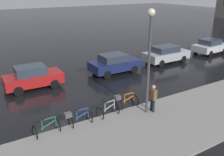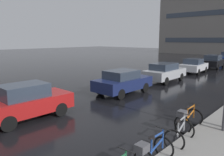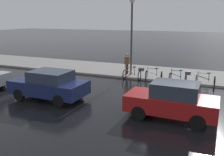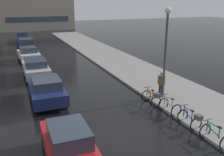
{
  "view_description": "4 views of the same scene",
  "coord_description": "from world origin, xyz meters",
  "px_view_note": "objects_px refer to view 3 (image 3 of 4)",
  "views": [
    {
      "loc": [
        13.93,
        -4.26,
        6.61
      ],
      "look_at": [
        0.95,
        3.74,
        1.0
      ],
      "focal_mm": 40.0,
      "sensor_mm": 36.0,
      "label": 1
    },
    {
      "loc": [
        6.69,
        -4.87,
        3.56
      ],
      "look_at": [
        -0.01,
        2.44,
        1.78
      ],
      "focal_mm": 35.0,
      "sensor_mm": 36.0,
      "label": 2
    },
    {
      "loc": [
        -12.78,
        -2.12,
        4.27
      ],
      "look_at": [
        -0.55,
        3.08,
        1.05
      ],
      "focal_mm": 40.0,
      "sensor_mm": 36.0,
      "label": 3
    },
    {
      "loc": [
        -4.07,
        -8.69,
        5.97
      ],
      "look_at": [
        1.76,
        5.38,
        1.25
      ],
      "focal_mm": 40.0,
      "sensor_mm": 36.0,
      "label": 4
    }
  ],
  "objects_px": {
    "car_navy": "(49,85)",
    "bicycle_farthest": "(134,73)",
    "streetlamp": "(132,27)",
    "car_red": "(172,101)",
    "bicycle_nearest": "(205,80)",
    "pedestrian": "(127,63)",
    "bicycle_second": "(180,77)",
    "bicycle_third": "(154,75)"
  },
  "relations": [
    {
      "from": "bicycle_second",
      "to": "car_navy",
      "type": "relative_size",
      "value": 0.33
    },
    {
      "from": "bicycle_second",
      "to": "bicycle_farthest",
      "type": "relative_size",
      "value": 0.95
    },
    {
      "from": "streetlamp",
      "to": "bicycle_farthest",
      "type": "bearing_deg",
      "value": -151.69
    },
    {
      "from": "car_red",
      "to": "car_navy",
      "type": "bearing_deg",
      "value": 88.68
    },
    {
      "from": "car_navy",
      "to": "streetlamp",
      "type": "relative_size",
      "value": 0.72
    },
    {
      "from": "car_navy",
      "to": "bicycle_farthest",
      "type": "bearing_deg",
      "value": -26.92
    },
    {
      "from": "bicycle_nearest",
      "to": "streetlamp",
      "type": "height_order",
      "value": "streetlamp"
    },
    {
      "from": "bicycle_second",
      "to": "streetlamp",
      "type": "distance_m",
      "value": 4.92
    },
    {
      "from": "bicycle_nearest",
      "to": "car_red",
      "type": "relative_size",
      "value": 0.31
    },
    {
      "from": "car_red",
      "to": "streetlamp",
      "type": "bearing_deg",
      "value": 31.21
    },
    {
      "from": "bicycle_second",
      "to": "car_red",
      "type": "bearing_deg",
      "value": -175.18
    },
    {
      "from": "bicycle_nearest",
      "to": "bicycle_second",
      "type": "distance_m",
      "value": 1.57
    },
    {
      "from": "bicycle_farthest",
      "to": "car_red",
      "type": "bearing_deg",
      "value": -148.23
    },
    {
      "from": "pedestrian",
      "to": "bicycle_third",
      "type": "bearing_deg",
      "value": -112.08
    },
    {
      "from": "car_navy",
      "to": "pedestrian",
      "type": "distance_m",
      "value": 7.19
    },
    {
      "from": "bicycle_farthest",
      "to": "car_navy",
      "type": "distance_m",
      "value": 6.38
    },
    {
      "from": "car_red",
      "to": "car_navy",
      "type": "xyz_separation_m",
      "value": [
        0.15,
        6.5,
        -0.02
      ]
    },
    {
      "from": "bicycle_second",
      "to": "pedestrian",
      "type": "bearing_deg",
      "value": 77.32
    },
    {
      "from": "bicycle_third",
      "to": "bicycle_second",
      "type": "bearing_deg",
      "value": -89.47
    },
    {
      "from": "bicycle_farthest",
      "to": "streetlamp",
      "type": "bearing_deg",
      "value": 28.31
    },
    {
      "from": "bicycle_third",
      "to": "streetlamp",
      "type": "distance_m",
      "value": 3.84
    },
    {
      "from": "bicycle_nearest",
      "to": "bicycle_second",
      "type": "height_order",
      "value": "bicycle_second"
    },
    {
      "from": "bicycle_third",
      "to": "bicycle_farthest",
      "type": "distance_m",
      "value": 1.36
    },
    {
      "from": "bicycle_nearest",
      "to": "bicycle_third",
      "type": "relative_size",
      "value": 1.03
    },
    {
      "from": "bicycle_nearest",
      "to": "car_red",
      "type": "xyz_separation_m",
      "value": [
        -6.15,
        1.04,
        0.42
      ]
    },
    {
      "from": "bicycle_nearest",
      "to": "bicycle_farthest",
      "type": "bearing_deg",
      "value": 93.92
    },
    {
      "from": "bicycle_third",
      "to": "pedestrian",
      "type": "distance_m",
      "value": 2.54
    },
    {
      "from": "car_red",
      "to": "streetlamp",
      "type": "height_order",
      "value": "streetlamp"
    },
    {
      "from": "bicycle_farthest",
      "to": "car_red",
      "type": "height_order",
      "value": "car_red"
    },
    {
      "from": "bicycle_third",
      "to": "streetlamp",
      "type": "xyz_separation_m",
      "value": [
        0.85,
        1.95,
        3.2
      ]
    },
    {
      "from": "bicycle_farthest",
      "to": "car_red",
      "type": "xyz_separation_m",
      "value": [
        -5.83,
        -3.61,
        0.31
      ]
    },
    {
      "from": "bicycle_third",
      "to": "car_red",
      "type": "bearing_deg",
      "value": -159.55
    },
    {
      "from": "bicycle_nearest",
      "to": "car_navy",
      "type": "height_order",
      "value": "car_navy"
    },
    {
      "from": "bicycle_second",
      "to": "car_red",
      "type": "height_order",
      "value": "car_red"
    },
    {
      "from": "bicycle_nearest",
      "to": "pedestrian",
      "type": "height_order",
      "value": "pedestrian"
    },
    {
      "from": "pedestrian",
      "to": "streetlamp",
      "type": "bearing_deg",
      "value": -103.52
    },
    {
      "from": "bicycle_third",
      "to": "pedestrian",
      "type": "relative_size",
      "value": 0.7
    },
    {
      "from": "bicycle_second",
      "to": "bicycle_nearest",
      "type": "bearing_deg",
      "value": -90.37
    },
    {
      "from": "car_red",
      "to": "bicycle_nearest",
      "type": "bearing_deg",
      "value": -9.63
    },
    {
      "from": "bicycle_nearest",
      "to": "streetlamp",
      "type": "distance_m",
      "value": 6.24
    },
    {
      "from": "car_navy",
      "to": "bicycle_nearest",
      "type": "bearing_deg",
      "value": -51.49
    },
    {
      "from": "bicycle_nearest",
      "to": "streetlamp",
      "type": "bearing_deg",
      "value": 80.95
    }
  ]
}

